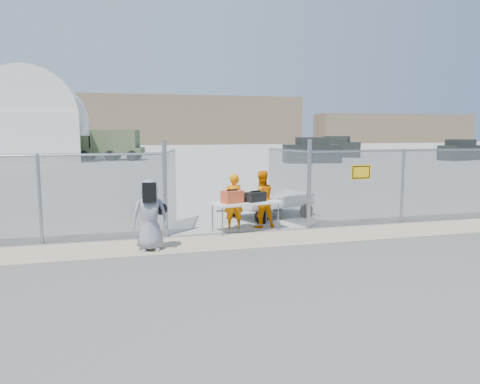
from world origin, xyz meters
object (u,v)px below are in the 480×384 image
object	(u,v)px
security_worker_right	(261,199)
security_worker_left	(233,202)
folding_table	(246,216)
utility_trailer	(270,205)
visitor	(150,215)

from	to	relation	value
security_worker_right	security_worker_left	bearing A→B (deg)	-2.47
folding_table	security_worker_left	xyz separation A→B (m)	(-0.25, 0.35, 0.37)
folding_table	security_worker_left	size ratio (longest dim) A/B	1.23
utility_trailer	folding_table	bearing A→B (deg)	-146.98
folding_table	utility_trailer	bearing A→B (deg)	41.34
security_worker_right	folding_table	bearing A→B (deg)	29.67
security_worker_right	utility_trailer	world-z (taller)	security_worker_right
visitor	utility_trailer	world-z (taller)	visitor
folding_table	visitor	xyz separation A→B (m)	(-2.69, -1.41, 0.42)
security_worker_left	visitor	xyz separation A→B (m)	(-2.43, -1.77, 0.05)
security_worker_right	utility_trailer	size ratio (longest dim) A/B	0.49
folding_table	security_worker_right	bearing A→B (deg)	20.01
folding_table	security_worker_left	bearing A→B (deg)	113.96
security_worker_left	visitor	distance (m)	3.00
security_worker_left	visitor	world-z (taller)	visitor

